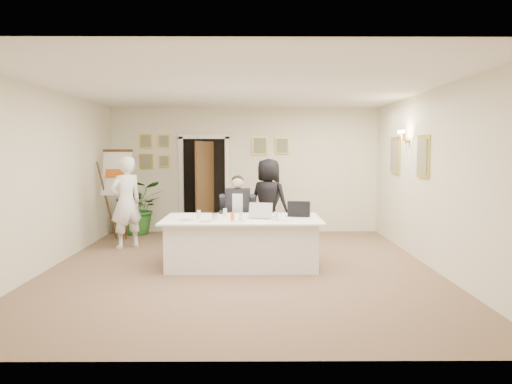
{
  "coord_description": "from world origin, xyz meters",
  "views": [
    {
      "loc": [
        0.19,
        -7.75,
        1.86
      ],
      "look_at": [
        0.25,
        0.6,
        1.15
      ],
      "focal_mm": 35.0,
      "sensor_mm": 36.0,
      "label": 1
    }
  ],
  "objects": [
    {
      "name": "standing_man",
      "position": [
        -2.2,
        1.6,
        0.87
      ],
      "size": [
        0.75,
        0.73,
        1.74
      ],
      "primitive_type": "imported",
      "rotation": [
        0.0,
        0.0,
        3.88
      ],
      "color": "white",
      "rests_on": "floor"
    },
    {
      "name": "pictures_back_wall",
      "position": [
        -0.8,
        3.47,
        1.85
      ],
      "size": [
        3.4,
        0.06,
        0.8
      ],
      "primitive_type": null,
      "color": "gold",
      "rests_on": "wall_back"
    },
    {
      "name": "plate_mid",
      "position": [
        -0.53,
        -0.31,
        0.78
      ],
      "size": [
        0.28,
        0.28,
        0.01
      ],
      "primitive_type": "cylinder",
      "rotation": [
        0.0,
        0.0,
        0.3
      ],
      "color": "white",
      "rests_on": "conference_table"
    },
    {
      "name": "seated_man",
      "position": [
        -0.08,
        1.05,
        0.71
      ],
      "size": [
        0.72,
        0.75,
        1.42
      ],
      "primitive_type": null,
      "rotation": [
        0.0,
        0.0,
        0.19
      ],
      "color": "black",
      "rests_on": "floor"
    },
    {
      "name": "wall_sconce",
      "position": [
        2.9,
        1.2,
        2.1
      ],
      "size": [
        0.2,
        0.3,
        0.24
      ],
      "primitive_type": null,
      "color": "#C68C3F",
      "rests_on": "wall_right"
    },
    {
      "name": "glass_d",
      "position": [
        -0.26,
        0.25,
        0.84
      ],
      "size": [
        0.08,
        0.08,
        0.14
      ],
      "primitive_type": "cylinder",
      "rotation": [
        0.0,
        0.0,
        0.26
      ],
      "color": "silver",
      "rests_on": "conference_table"
    },
    {
      "name": "floor",
      "position": [
        0.0,
        0.0,
        0.0
      ],
      "size": [
        7.0,
        7.0,
        0.0
      ],
      "primitive_type": "plane",
      "color": "brown",
      "rests_on": "ground"
    },
    {
      "name": "glass_c",
      "position": [
        0.55,
        -0.21,
        0.84
      ],
      "size": [
        0.08,
        0.08,
        0.14
      ],
      "primitive_type": "cylinder",
      "rotation": [
        0.0,
        0.0,
        -0.24
      ],
      "color": "silver",
      "rests_on": "conference_table"
    },
    {
      "name": "wall_right",
      "position": [
        3.0,
        0.0,
        1.4
      ],
      "size": [
        0.1,
        7.0,
        2.8
      ],
      "primitive_type": "cube",
      "color": "beige",
      "rests_on": "floor"
    },
    {
      "name": "plate_near",
      "position": [
        -0.03,
        -0.34,
        0.78
      ],
      "size": [
        0.23,
        0.23,
        0.01
      ],
      "primitive_type": "cylinder",
      "rotation": [
        0.0,
        0.0,
        -0.04
      ],
      "color": "white",
      "rests_on": "conference_table"
    },
    {
      "name": "paper_stack",
      "position": [
        0.68,
        -0.13,
        0.79
      ],
      "size": [
        0.31,
        0.25,
        0.03
      ],
      "primitive_type": "cube",
      "rotation": [
        0.0,
        0.0,
        -0.2
      ],
      "color": "white",
      "rests_on": "conference_table"
    },
    {
      "name": "ceiling",
      "position": [
        0.0,
        0.0,
        2.8
      ],
      "size": [
        6.0,
        7.0,
        0.02
      ],
      "primitive_type": "cube",
      "color": "white",
      "rests_on": "wall_back"
    },
    {
      "name": "conference_table",
      "position": [
        0.02,
        0.11,
        0.39
      ],
      "size": [
        2.49,
        1.34,
        0.78
      ],
      "color": "white",
      "rests_on": "floor"
    },
    {
      "name": "oj_glass",
      "position": [
        -0.12,
        -0.19,
        0.84
      ],
      "size": [
        0.07,
        0.07,
        0.13
      ],
      "primitive_type": "cylinder",
      "rotation": [
        0.0,
        0.0,
        -0.14
      ],
      "color": "orange",
      "rests_on": "conference_table"
    },
    {
      "name": "pictures_right_wall",
      "position": [
        2.97,
        1.2,
        1.75
      ],
      "size": [
        0.06,
        2.2,
        0.8
      ],
      "primitive_type": null,
      "color": "gold",
      "rests_on": "wall_right"
    },
    {
      "name": "laptop_bag",
      "position": [
        0.94,
        0.26,
        0.9
      ],
      "size": [
        0.37,
        0.17,
        0.25
      ],
      "primitive_type": "cube",
      "rotation": [
        0.0,
        0.0,
        -0.2
      ],
      "color": "black",
      "rests_on": "conference_table"
    },
    {
      "name": "potted_palm",
      "position": [
        -2.33,
        3.2,
        0.59
      ],
      "size": [
        1.25,
        1.14,
        1.19
      ],
      "primitive_type": "imported",
      "rotation": [
        0.0,
        0.0,
        0.23
      ],
      "color": "#286521",
      "rests_on": "floor"
    },
    {
      "name": "wall_back",
      "position": [
        0.0,
        3.5,
        1.4
      ],
      "size": [
        6.0,
        0.1,
        2.8
      ],
      "primitive_type": "cube",
      "color": "beige",
      "rests_on": "floor"
    },
    {
      "name": "standing_woman",
      "position": [
        0.5,
        2.0,
        0.84
      ],
      "size": [
        0.98,
        0.89,
        1.69
      ],
      "primitive_type": "imported",
      "rotation": [
        0.0,
        0.0,
        2.6
      ],
      "color": "black",
      "rests_on": "floor"
    },
    {
      "name": "glass_b",
      "position": [
        0.01,
        -0.26,
        0.84
      ],
      "size": [
        0.07,
        0.07,
        0.14
      ],
      "primitive_type": "cylinder",
      "rotation": [
        0.0,
        0.0,
        0.06
      ],
      "color": "silver",
      "rests_on": "conference_table"
    },
    {
      "name": "steel_jug",
      "position": [
        -0.4,
        -0.08,
        0.83
      ],
      "size": [
        0.12,
        0.12,
        0.11
      ],
      "primitive_type": "cylinder",
      "rotation": [
        0.0,
        0.0,
        0.31
      ],
      "color": "silver",
      "rests_on": "conference_table"
    },
    {
      "name": "laptop",
      "position": [
        0.31,
        0.13,
        0.91
      ],
      "size": [
        0.46,
        0.47,
        0.28
      ],
      "primitive_type": null,
      "rotation": [
        0.0,
        0.0,
        -0.27
      ],
      "color": "#B7BABC",
      "rests_on": "conference_table"
    },
    {
      "name": "wall_front",
      "position": [
        0.0,
        -3.5,
        1.4
      ],
      "size": [
        6.0,
        0.1,
        2.8
      ],
      "primitive_type": "cube",
      "color": "beige",
      "rests_on": "floor"
    },
    {
      "name": "flip_chart",
      "position": [
        -2.54,
        2.43,
        0.84
      ],
      "size": [
        0.66,
        0.49,
        1.82
      ],
      "color": "#3A2512",
      "rests_on": "floor"
    },
    {
      "name": "plate_left",
      "position": [
        -0.82,
        -0.19,
        0.78
      ],
      "size": [
        0.27,
        0.27,
        0.01
      ],
      "primitive_type": "cylinder",
      "rotation": [
        0.0,
        0.0,
        0.17
      ],
      "color": "white",
      "rests_on": "conference_table"
    },
    {
      "name": "wall_left",
      "position": [
        -3.0,
        0.0,
        1.4
      ],
      "size": [
        0.1,
        7.0,
        2.8
      ],
      "primitive_type": "cube",
      "color": "beige",
      "rests_on": "floor"
    },
    {
      "name": "doorway",
      "position": [
        -0.88,
        3.32,
        1.04
      ],
      "size": [
        1.14,
        0.86,
        2.2
      ],
      "color": "black",
      "rests_on": "floor"
    },
    {
      "name": "glass_a",
      "position": [
        -0.66,
        0.01,
        0.84
      ],
      "size": [
        0.06,
        0.06,
        0.14
      ],
      "primitive_type": "cylinder",
      "rotation": [
        0.0,
        0.0,
        0.05
      ],
      "color": "silver",
      "rests_on": "conference_table"
    }
  ]
}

